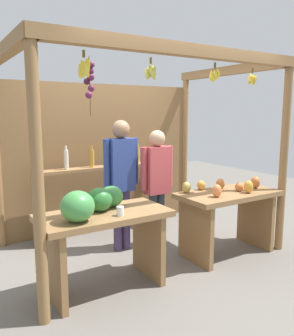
# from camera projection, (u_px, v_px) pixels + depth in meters

# --- Properties ---
(ground_plane) EXTENTS (12.00, 12.00, 0.00)m
(ground_plane) POSITION_uv_depth(u_px,v_px,m) (139.00, 247.00, 4.59)
(ground_plane) COLOR slate
(ground_plane) RESTS_ON ground
(market_stall) EXTENTS (3.18, 2.12, 2.42)m
(market_stall) POSITION_uv_depth(u_px,v_px,m) (121.00, 138.00, 4.76)
(market_stall) COLOR olive
(market_stall) RESTS_ON ground
(fruit_counter_left) EXTENTS (1.28, 0.67, 1.08)m
(fruit_counter_left) POSITION_uv_depth(u_px,v_px,m) (100.00, 223.00, 3.39)
(fruit_counter_left) COLOR olive
(fruit_counter_left) RESTS_ON ground
(fruit_counter_right) EXTENTS (1.28, 0.64, 0.95)m
(fruit_counter_right) POSITION_uv_depth(u_px,v_px,m) (228.00, 208.00, 4.31)
(fruit_counter_right) COLOR olive
(fruit_counter_right) RESTS_ON ground
(bottle_shelf_unit) EXTENTS (2.04, 0.22, 1.32)m
(bottle_shelf_unit) POSITION_uv_depth(u_px,v_px,m) (104.00, 181.00, 5.03)
(bottle_shelf_unit) COLOR olive
(bottle_shelf_unit) RESTS_ON ground
(vendor_man) EXTENTS (0.48, 0.23, 1.67)m
(vendor_man) POSITION_uv_depth(u_px,v_px,m) (121.00, 173.00, 4.37)
(vendor_man) COLOR #473860
(vendor_man) RESTS_ON ground
(vendor_woman) EXTENTS (0.48, 0.21, 1.54)m
(vendor_woman) POSITION_uv_depth(u_px,v_px,m) (157.00, 178.00, 4.49)
(vendor_woman) COLOR #343E4A
(vendor_woman) RESTS_ON ground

